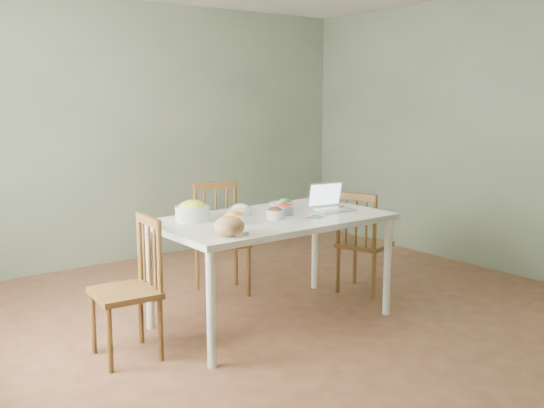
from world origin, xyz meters
TOP-DOWN VIEW (x-y plane):
  - floor at (0.00, 0.00)m, footprint 5.00×5.00m
  - wall_back at (0.00, 2.50)m, footprint 5.00×0.00m
  - wall_right at (2.50, 0.00)m, footprint 0.00×5.00m
  - dining_table at (-0.16, 0.09)m, footprint 1.77×1.00m
  - chair_far at (-0.09, 0.92)m, footprint 0.53×0.51m
  - chair_left at (-1.36, 0.14)m, footprint 0.44×0.46m
  - chair_right at (0.95, 0.19)m, footprint 0.49×0.50m
  - bread_boule at (-0.78, -0.25)m, footprint 0.27×0.27m
  - butter_stick at (-0.72, -0.30)m, footprint 0.10×0.03m
  - bowl_squash at (-0.72, 0.34)m, footprint 0.30×0.30m
  - bowl_carrot at (-0.53, 0.06)m, footprint 0.18×0.18m
  - bowl_onion at (-0.32, 0.29)m, footprint 0.20×0.20m
  - bowl_mushroom at (-0.20, 0.01)m, footprint 0.14×0.14m
  - bowl_redpep at (-0.03, 0.11)m, footprint 0.20×0.20m
  - bowl_broccoli at (0.12, 0.29)m, footprint 0.16×0.16m
  - flatbread at (0.22, 0.49)m, footprint 0.22×0.22m
  - basil_bunch at (0.08, -0.11)m, footprint 0.18×0.18m
  - laptop at (0.38, -0.01)m, footprint 0.36×0.32m

SIDE VIEW (x-z plane):
  - floor at x=0.00m, z-range 0.00..0.00m
  - dining_table at x=-0.16m, z-range 0.00..0.83m
  - chair_right at x=0.95m, z-range 0.00..0.92m
  - chair_left at x=-1.36m, z-range 0.00..0.95m
  - chair_far at x=-0.09m, z-range 0.00..0.98m
  - flatbread at x=0.22m, z-range 0.83..0.85m
  - basil_bunch at x=0.08m, z-range 0.83..0.85m
  - butter_stick at x=-0.72m, z-range 0.83..0.86m
  - bowl_broccoli at x=0.12m, z-range 0.83..0.92m
  - bowl_onion at x=-0.32m, z-range 0.83..0.92m
  - bowl_mushroom at x=-0.20m, z-range 0.83..0.92m
  - bowl_carrot at x=-0.53m, z-range 0.83..0.92m
  - bowl_redpep at x=-0.03m, z-range 0.83..0.92m
  - bread_boule at x=-0.78m, z-range 0.83..0.97m
  - bowl_squash at x=-0.72m, z-range 0.83..0.98m
  - laptop at x=0.38m, z-range 0.83..1.05m
  - wall_back at x=0.00m, z-range 0.00..2.70m
  - wall_right at x=2.50m, z-range 0.00..2.70m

